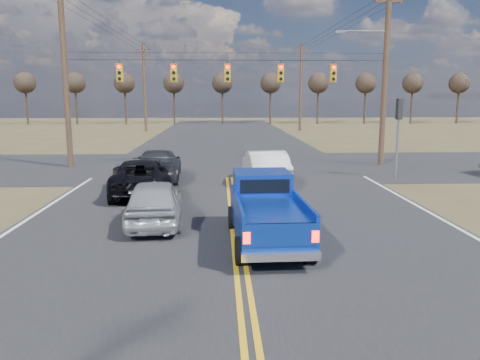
{
  "coord_description": "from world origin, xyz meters",
  "views": [
    {
      "loc": [
        -0.49,
        -8.9,
        4.01
      ],
      "look_at": [
        0.13,
        5.06,
        1.5
      ],
      "focal_mm": 35.0,
      "sensor_mm": 36.0,
      "label": 1
    }
  ],
  "objects_px": {
    "silver_suv": "(155,201)",
    "black_suv": "(141,177)",
    "pickup_truck": "(266,211)",
    "dgrey_car_queue": "(158,165)",
    "white_car_queue": "(265,167)"
  },
  "relations": [
    {
      "from": "silver_suv",
      "to": "black_suv",
      "type": "distance_m",
      "value": 4.83
    },
    {
      "from": "white_car_queue",
      "to": "dgrey_car_queue",
      "type": "bearing_deg",
      "value": -17.76
    },
    {
      "from": "silver_suv",
      "to": "white_car_queue",
      "type": "distance_m",
      "value": 7.78
    },
    {
      "from": "silver_suv",
      "to": "black_suv",
      "type": "height_order",
      "value": "silver_suv"
    },
    {
      "from": "white_car_queue",
      "to": "dgrey_car_queue",
      "type": "xyz_separation_m",
      "value": [
        -5.04,
        1.36,
        -0.06
      ]
    },
    {
      "from": "black_suv",
      "to": "silver_suv",
      "type": "bearing_deg",
      "value": 95.76
    },
    {
      "from": "silver_suv",
      "to": "white_car_queue",
      "type": "height_order",
      "value": "white_car_queue"
    },
    {
      "from": "white_car_queue",
      "to": "silver_suv",
      "type": "bearing_deg",
      "value": 55.13
    },
    {
      "from": "pickup_truck",
      "to": "black_suv",
      "type": "relative_size",
      "value": 0.94
    },
    {
      "from": "pickup_truck",
      "to": "dgrey_car_queue",
      "type": "bearing_deg",
      "value": 111.23
    },
    {
      "from": "black_suv",
      "to": "white_car_queue",
      "type": "distance_m",
      "value": 5.69
    },
    {
      "from": "silver_suv",
      "to": "black_suv",
      "type": "xyz_separation_m",
      "value": [
        -1.21,
        4.68,
        -0.0
      ]
    },
    {
      "from": "dgrey_car_queue",
      "to": "silver_suv",
      "type": "bearing_deg",
      "value": 93.53
    },
    {
      "from": "pickup_truck",
      "to": "dgrey_car_queue",
      "type": "height_order",
      "value": "pickup_truck"
    },
    {
      "from": "pickup_truck",
      "to": "dgrey_car_queue",
      "type": "relative_size",
      "value": 0.96
    }
  ]
}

